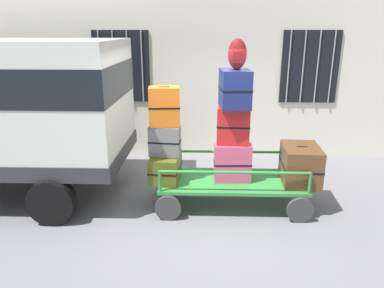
{
  "coord_description": "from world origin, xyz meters",
  "views": [
    {
      "loc": [
        -0.03,
        -5.35,
        2.77
      ],
      "look_at": [
        -0.21,
        -0.0,
        1.05
      ],
      "focal_mm": 33.54,
      "sensor_mm": 36.0,
      "label": 1
    }
  ],
  "objects_px": {
    "luggage_cart": "(232,184)",
    "backpack": "(237,54)",
    "suitcase_midleft_top": "(235,89)",
    "suitcase_center_bottom": "(300,164)",
    "suitcase_midleft_middle": "(233,126)",
    "suitcase_left_bottom": "(166,167)",
    "suitcase_midleft_bottom": "(232,163)",
    "suitcase_left_middle": "(165,141)",
    "suitcase_left_top": "(164,106)"
  },
  "relations": [
    {
      "from": "luggage_cart",
      "to": "suitcase_left_bottom",
      "type": "relative_size",
      "value": 3.34
    },
    {
      "from": "suitcase_midleft_bottom",
      "to": "suitcase_center_bottom",
      "type": "relative_size",
      "value": 0.77
    },
    {
      "from": "suitcase_left_middle",
      "to": "backpack",
      "type": "xyz_separation_m",
      "value": [
        1.08,
        0.02,
        1.32
      ]
    },
    {
      "from": "luggage_cart",
      "to": "backpack",
      "type": "bearing_deg",
      "value": -34.49
    },
    {
      "from": "suitcase_left_top",
      "to": "suitcase_center_bottom",
      "type": "xyz_separation_m",
      "value": [
        2.13,
        -0.06,
        -0.9
      ]
    },
    {
      "from": "suitcase_left_top",
      "to": "suitcase_left_middle",
      "type": "bearing_deg",
      "value": -90.0
    },
    {
      "from": "suitcase_left_middle",
      "to": "suitcase_left_top",
      "type": "bearing_deg",
      "value": 90.0
    },
    {
      "from": "suitcase_left_top",
      "to": "suitcase_midleft_top",
      "type": "height_order",
      "value": "suitcase_midleft_top"
    },
    {
      "from": "suitcase_center_bottom",
      "to": "suitcase_midleft_bottom",
      "type": "bearing_deg",
      "value": 179.88
    },
    {
      "from": "suitcase_midleft_middle",
      "to": "luggage_cart",
      "type": "bearing_deg",
      "value": -90.0
    },
    {
      "from": "luggage_cart",
      "to": "suitcase_midleft_middle",
      "type": "bearing_deg",
      "value": 90.0
    },
    {
      "from": "suitcase_left_top",
      "to": "suitcase_midleft_bottom",
      "type": "height_order",
      "value": "suitcase_left_top"
    },
    {
      "from": "suitcase_left_bottom",
      "to": "suitcase_midleft_bottom",
      "type": "bearing_deg",
      "value": -0.95
    },
    {
      "from": "suitcase_midleft_bottom",
      "to": "suitcase_midleft_top",
      "type": "relative_size",
      "value": 1.0
    },
    {
      "from": "suitcase_left_top",
      "to": "suitcase_midleft_middle",
      "type": "relative_size",
      "value": 1.05
    },
    {
      "from": "suitcase_center_bottom",
      "to": "backpack",
      "type": "distance_m",
      "value": 1.98
    },
    {
      "from": "suitcase_midleft_middle",
      "to": "backpack",
      "type": "height_order",
      "value": "backpack"
    },
    {
      "from": "suitcase_midleft_middle",
      "to": "backpack",
      "type": "distance_m",
      "value": 1.08
    },
    {
      "from": "suitcase_left_middle",
      "to": "luggage_cart",
      "type": "bearing_deg",
      "value": 1.63
    },
    {
      "from": "suitcase_left_top",
      "to": "suitcase_midleft_middle",
      "type": "height_order",
      "value": "suitcase_left_top"
    },
    {
      "from": "backpack",
      "to": "suitcase_midleft_top",
      "type": "bearing_deg",
      "value": 108.18
    },
    {
      "from": "suitcase_left_middle",
      "to": "suitcase_center_bottom",
      "type": "relative_size",
      "value": 0.64
    },
    {
      "from": "suitcase_midleft_top",
      "to": "suitcase_center_bottom",
      "type": "xyz_separation_m",
      "value": [
        1.07,
        -0.06,
        -1.18
      ]
    },
    {
      "from": "suitcase_midleft_bottom",
      "to": "backpack",
      "type": "bearing_deg",
      "value": 50.29
    },
    {
      "from": "suitcase_midleft_bottom",
      "to": "backpack",
      "type": "relative_size",
      "value": 1.39
    },
    {
      "from": "luggage_cart",
      "to": "suitcase_left_bottom",
      "type": "height_order",
      "value": "suitcase_left_bottom"
    },
    {
      "from": "suitcase_left_top",
      "to": "suitcase_center_bottom",
      "type": "distance_m",
      "value": 2.31
    },
    {
      "from": "suitcase_left_middle",
      "to": "suitcase_midleft_middle",
      "type": "bearing_deg",
      "value": 3.59
    },
    {
      "from": "backpack",
      "to": "suitcase_midleft_bottom",
      "type": "bearing_deg",
      "value": -129.71
    },
    {
      "from": "suitcase_left_bottom",
      "to": "suitcase_midleft_bottom",
      "type": "xyz_separation_m",
      "value": [
        1.07,
        -0.02,
        0.1
      ]
    },
    {
      "from": "luggage_cart",
      "to": "suitcase_midleft_top",
      "type": "height_order",
      "value": "suitcase_midleft_top"
    },
    {
      "from": "suitcase_left_middle",
      "to": "suitcase_midleft_middle",
      "type": "xyz_separation_m",
      "value": [
        1.07,
        0.07,
        0.24
      ]
    },
    {
      "from": "suitcase_center_bottom",
      "to": "suitcase_left_bottom",
      "type": "bearing_deg",
      "value": 179.47
    },
    {
      "from": "suitcase_midleft_top",
      "to": "suitcase_left_top",
      "type": "bearing_deg",
      "value": -179.55
    },
    {
      "from": "luggage_cart",
      "to": "suitcase_midleft_middle",
      "type": "height_order",
      "value": "suitcase_midleft_middle"
    },
    {
      "from": "suitcase_midleft_top",
      "to": "suitcase_center_bottom",
      "type": "relative_size",
      "value": 0.76
    },
    {
      "from": "suitcase_left_middle",
      "to": "suitcase_midleft_bottom",
      "type": "bearing_deg",
      "value": 0.14
    },
    {
      "from": "suitcase_midleft_top",
      "to": "suitcase_midleft_bottom",
      "type": "bearing_deg",
      "value": -90.0
    },
    {
      "from": "suitcase_midleft_top",
      "to": "backpack",
      "type": "xyz_separation_m",
      "value": [
        0.01,
        -0.04,
        0.51
      ]
    },
    {
      "from": "suitcase_left_middle",
      "to": "suitcase_midleft_bottom",
      "type": "distance_m",
      "value": 1.12
    },
    {
      "from": "suitcase_left_middle",
      "to": "suitcase_midleft_top",
      "type": "relative_size",
      "value": 0.84
    },
    {
      "from": "suitcase_left_middle",
      "to": "suitcase_left_top",
      "type": "relative_size",
      "value": 0.85
    },
    {
      "from": "suitcase_midleft_bottom",
      "to": "suitcase_center_bottom",
      "type": "bearing_deg",
      "value": -0.12
    },
    {
      "from": "suitcase_left_top",
      "to": "suitcase_midleft_bottom",
      "type": "distance_m",
      "value": 1.39
    },
    {
      "from": "suitcase_left_top",
      "to": "suitcase_center_bottom",
      "type": "bearing_deg",
      "value": -1.51
    },
    {
      "from": "suitcase_midleft_bottom",
      "to": "suitcase_midleft_middle",
      "type": "relative_size",
      "value": 1.07
    },
    {
      "from": "backpack",
      "to": "suitcase_left_bottom",
      "type": "bearing_deg",
      "value": 180.0
    },
    {
      "from": "luggage_cart",
      "to": "suitcase_left_top",
      "type": "distance_m",
      "value": 1.66
    },
    {
      "from": "suitcase_left_bottom",
      "to": "suitcase_midleft_bottom",
      "type": "distance_m",
      "value": 1.07
    },
    {
      "from": "suitcase_center_bottom",
      "to": "suitcase_midleft_middle",
      "type": "bearing_deg",
      "value": 176.43
    }
  ]
}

